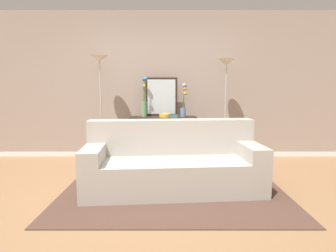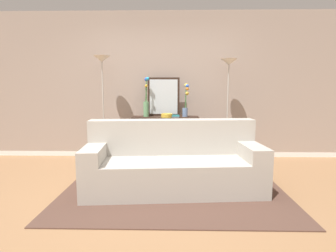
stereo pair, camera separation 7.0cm
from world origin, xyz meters
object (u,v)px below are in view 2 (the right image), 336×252
wall_mirror (164,97)px  fruit_bowl (167,115)px  vase_tall_flowers (146,102)px  book_stack (174,116)px  floor_lamp_left (102,79)px  vase_short_flowers (186,102)px  couch (173,165)px  book_row_under_console (152,158)px  console_table (166,131)px  floor_lamp_right (228,82)px

wall_mirror → fruit_bowl: size_ratio=3.47×
vase_tall_flowers → fruit_bowl: size_ratio=3.48×
wall_mirror → book_stack: (0.18, -0.25, -0.32)m
floor_lamp_left → vase_short_flowers: floor_lamp_left is taller
vase_short_flowers → wall_mirror: bearing=161.3°
couch → book_row_under_console: size_ratio=5.08×
book_stack → vase_tall_flowers: bearing=168.1°
console_table → floor_lamp_left: bearing=-175.8°
fruit_bowl → wall_mirror: bearing=103.7°
book_stack → book_row_under_console: size_ratio=0.47×
wall_mirror → vase_tall_flowers: bearing=-154.1°
floor_lamp_right → book_row_under_console: size_ratio=4.02×
floor_lamp_right → vase_tall_flowers: (-1.40, 0.08, -0.34)m
couch → fruit_bowl: couch is taller
fruit_bowl → book_stack: 0.12m
floor_lamp_right → fruit_bowl: (-1.04, -0.03, -0.57)m
couch → wall_mirror: size_ratio=3.29×
floor_lamp_left → book_stack: 1.37m
console_table → fruit_bowl: fruit_bowl is taller
vase_short_flowers → console_table: bearing=-177.2°
wall_mirror → book_row_under_console: (-0.21, -0.15, -1.09)m
floor_lamp_right → book_row_under_console: 1.88m
wall_mirror → floor_lamp_right: bearing=-11.7°
couch → wall_mirror: 1.74m
vase_short_flowers → fruit_bowl: (-0.33, -0.13, -0.22)m
floor_lamp_right → book_stack: floor_lamp_right is taller
couch → book_stack: 1.37m
couch → book_row_under_console: couch is taller
wall_mirror → vase_short_flowers: (0.39, -0.13, -0.09)m
couch → floor_lamp_right: floor_lamp_right is taller
floor_lamp_left → wall_mirror: (1.03, 0.23, -0.30)m
book_stack → vase_short_flowers: bearing=27.8°
couch → console_table: couch is taller
floor_lamp_left → book_stack: (1.21, -0.02, -0.62)m
couch → console_table: bearing=95.9°
console_table → floor_lamp_left: 1.40m
vase_tall_flowers → book_row_under_console: (0.09, -0.01, -1.01)m
couch → vase_short_flowers: vase_short_flowers is taller
floor_lamp_right → vase_short_flowers: floor_lamp_right is taller
couch → floor_lamp_left: bearing=133.2°
couch → fruit_bowl: 1.37m
floor_lamp_left → book_stack: floor_lamp_left is taller
console_table → wall_mirror: size_ratio=1.69×
couch → floor_lamp_right: bearing=54.5°
vase_short_flowers → floor_lamp_right: bearing=-7.6°
book_row_under_console → book_stack: bearing=-13.8°
fruit_bowl → vase_short_flowers: bearing=21.5°
floor_lamp_right → fruit_bowl: bearing=-178.1°
couch → book_stack: bearing=90.1°
vase_tall_flowers → book_row_under_console: vase_tall_flowers is taller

